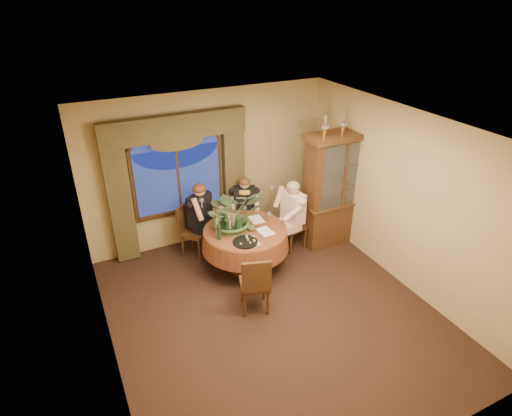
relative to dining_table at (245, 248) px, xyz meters
name	(u,v)px	position (x,y,z in m)	size (l,w,h in m)	color
floor	(273,313)	(-0.13, -1.25, -0.38)	(5.00, 5.00, 0.00)	black
wall_back	(209,168)	(-0.13, 1.25, 1.02)	(4.50, 4.50, 0.00)	tan
wall_right	(403,199)	(2.12, -1.25, 1.02)	(5.00, 5.00, 0.00)	tan
ceiling	(277,131)	(-0.13, -1.25, 2.42)	(5.00, 5.00, 0.00)	white
window	(178,180)	(-0.73, 1.18, 0.92)	(1.62, 0.10, 1.32)	navy
arched_transom	(174,138)	(-0.73, 1.18, 1.71)	(1.60, 0.06, 0.44)	navy
drapery_left	(120,199)	(-1.76, 1.13, 0.80)	(0.38, 0.14, 2.32)	#3F3820
drapery_right	(234,177)	(0.30, 1.13, 0.80)	(0.38, 0.14, 2.32)	#3F3820
swag_valance	(175,127)	(-0.73, 1.10, 1.90)	(2.45, 0.16, 0.42)	#3F3820
dining_table	(245,248)	(0.00, 0.00, 0.00)	(1.47, 1.47, 0.75)	maroon
china_cabinet	(337,189)	(1.87, 0.08, 0.68)	(1.31, 0.52, 2.12)	#392112
oil_lamp_left	(325,126)	(1.50, 0.08, 1.91)	(0.11, 0.11, 0.34)	#A5722D
oil_lamp_center	(343,123)	(1.87, 0.08, 1.91)	(0.11, 0.11, 0.34)	#A5722D
oil_lamp_right	(361,120)	(2.23, 0.08, 1.91)	(0.11, 0.11, 0.34)	#A5722D
chair_right	(293,225)	(1.03, 0.19, 0.10)	(0.42, 0.42, 0.96)	black
chair_back_right	(241,214)	(0.36, 0.96, 0.10)	(0.42, 0.42, 0.96)	black
chair_back	(195,231)	(-0.63, 0.76, 0.10)	(0.42, 0.42, 0.96)	black
chair_front_left	(255,282)	(-0.32, -1.03, 0.10)	(0.42, 0.42, 0.96)	black
person_pink	(293,216)	(1.00, 0.15, 0.31)	(0.49, 0.45, 1.36)	beige
person_back	(200,219)	(-0.52, 0.77, 0.31)	(0.49, 0.45, 1.37)	black
person_scarf	(245,208)	(0.39, 0.88, 0.26)	(0.45, 0.42, 1.27)	black
stoneware_vase	(233,220)	(-0.14, 0.16, 0.50)	(0.13, 0.13, 0.25)	#8C755C
centerpiece_plant	(232,194)	(-0.15, 0.15, 0.98)	(0.94, 1.05, 0.82)	#3F5C36
olive_bowl	(252,228)	(0.10, -0.07, 0.40)	(0.16, 0.16, 0.05)	#4D542F
cheese_platter	(245,242)	(-0.17, -0.38, 0.39)	(0.39, 0.39, 0.02)	black
wine_bottle_0	(223,218)	(-0.30, 0.22, 0.54)	(0.07, 0.07, 0.33)	black
wine_bottle_1	(237,224)	(-0.16, -0.06, 0.54)	(0.07, 0.07, 0.33)	black
wine_bottle_2	(229,223)	(-0.27, 0.05, 0.54)	(0.07, 0.07, 0.33)	tan
wine_bottle_3	(217,224)	(-0.45, 0.08, 0.54)	(0.07, 0.07, 0.33)	tan
wine_bottle_4	(227,226)	(-0.33, -0.03, 0.54)	(0.07, 0.07, 0.33)	black
wine_bottle_5	(219,230)	(-0.50, -0.10, 0.54)	(0.07, 0.07, 0.33)	black
tasting_paper_0	(265,231)	(0.27, -0.22, 0.38)	(0.21, 0.30, 0.00)	white
tasting_paper_1	(256,219)	(0.31, 0.21, 0.38)	(0.21, 0.30, 0.00)	white
tasting_paper_2	(251,241)	(-0.07, -0.38, 0.38)	(0.21, 0.30, 0.00)	white
wine_glass_person_pink	(269,216)	(0.48, 0.07, 0.46)	(0.07, 0.07, 0.18)	silver
wine_glass_person_back	(220,217)	(-0.27, 0.41, 0.46)	(0.07, 0.07, 0.18)	silver
wine_glass_person_scarf	(245,210)	(0.20, 0.45, 0.46)	(0.07, 0.07, 0.18)	silver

